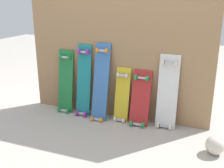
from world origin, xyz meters
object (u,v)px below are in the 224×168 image
object	(u,v)px
skateboard_red	(140,101)
skateboard_white	(167,95)
skateboard_blue	(101,85)
skateboard_yellow	(122,97)
rubber_ball	(215,145)
skateboard_teal	(84,83)
skateboard_green	(66,84)

from	to	relation	value
skateboard_red	skateboard_white	distance (m)	0.32
skateboard_blue	skateboard_yellow	world-z (taller)	skateboard_blue
rubber_ball	skateboard_white	bearing A→B (deg)	142.83
skateboard_red	skateboard_teal	bearing A→B (deg)	178.29
skateboard_green	rubber_ball	world-z (taller)	skateboard_green
skateboard_yellow	rubber_ball	world-z (taller)	skateboard_yellow
skateboard_white	skateboard_red	bearing A→B (deg)	-172.85
skateboard_blue	skateboard_white	size ratio (longest dim) A/B	1.10
skateboard_white	rubber_ball	size ratio (longest dim) A/B	4.95
skateboard_green	skateboard_teal	size ratio (longest dim) A/B	0.92
skateboard_blue	skateboard_red	size ratio (longest dim) A/B	1.41
skateboard_yellow	rubber_ball	distance (m)	1.16
skateboard_green	skateboard_teal	bearing A→B (deg)	-2.02
skateboard_red	skateboard_white	size ratio (longest dim) A/B	0.78
skateboard_blue	skateboard_yellow	bearing A→B (deg)	8.48
skateboard_yellow	skateboard_white	world-z (taller)	skateboard_white
skateboard_green	skateboard_blue	size ratio (longest dim) A/B	0.88
skateboard_teal	skateboard_blue	world-z (taller)	skateboard_blue
skateboard_teal	skateboard_red	world-z (taller)	skateboard_teal
skateboard_yellow	skateboard_red	world-z (taller)	skateboard_yellow
skateboard_red	rubber_ball	world-z (taller)	skateboard_red
skateboard_green	skateboard_blue	xyz separation A→B (m)	(0.50, -0.04, 0.06)
skateboard_blue	skateboard_white	world-z (taller)	skateboard_blue
skateboard_green	skateboard_teal	xyz separation A→B (m)	(0.26, -0.01, 0.04)
skateboard_white	skateboard_blue	bearing A→B (deg)	-176.46
skateboard_green	skateboard_red	world-z (taller)	skateboard_green
skateboard_teal	skateboard_red	distance (m)	0.74
skateboard_teal	rubber_ball	distance (m)	1.64
skateboard_green	skateboard_white	distance (m)	1.29
skateboard_red	skateboard_white	xyz separation A→B (m)	(0.30, 0.04, 0.10)
skateboard_teal	skateboard_yellow	bearing A→B (deg)	0.60
skateboard_teal	skateboard_yellow	size ratio (longest dim) A/B	1.33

